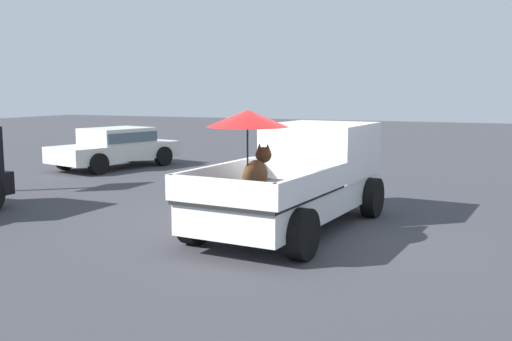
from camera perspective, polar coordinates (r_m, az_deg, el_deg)
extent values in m
plane|color=#38383D|center=(10.96, 3.53, -5.70)|extent=(80.00, 80.00, 0.00)
cylinder|color=black|center=(12.84, 2.89, -1.88)|extent=(0.82, 0.35, 0.80)
cylinder|color=black|center=(12.14, 11.26, -2.59)|extent=(0.82, 0.35, 0.80)
cylinder|color=black|center=(9.86, -5.99, -4.88)|extent=(0.82, 0.35, 0.80)
cylinder|color=black|center=(8.92, 4.51, -6.21)|extent=(0.82, 0.35, 0.80)
cube|color=white|center=(10.84, 3.56, -2.77)|extent=(5.14, 2.24, 0.50)
cube|color=white|center=(12.00, 6.41, 2.03)|extent=(2.26, 2.04, 1.08)
cube|color=#4C606B|center=(12.91, 8.10, 3.29)|extent=(0.21, 1.72, 0.64)
cube|color=black|center=(9.78, 0.72, -2.25)|extent=(2.95, 2.08, 0.06)
cube|color=white|center=(10.20, -3.85, -0.54)|extent=(2.80, 0.35, 0.40)
cube|color=white|center=(9.35, 5.72, -1.32)|extent=(2.80, 0.35, 0.40)
cube|color=white|center=(8.59, -3.48, -2.12)|extent=(0.26, 1.84, 0.40)
ellipsoid|color=#472D19|center=(9.83, -0.08, -0.49)|extent=(0.71, 0.38, 0.52)
sphere|color=#472D19|center=(10.05, 0.74, 1.54)|extent=(0.30, 0.30, 0.28)
cone|color=#472D19|center=(10.08, 0.34, 2.35)|extent=(0.10, 0.10, 0.12)
cone|color=#472D19|center=(10.00, 1.15, 2.31)|extent=(0.10, 0.10, 0.12)
cylinder|color=black|center=(9.60, -0.83, 1.15)|extent=(0.03, 0.03, 1.13)
cone|color=red|center=(9.55, -0.84, 5.12)|extent=(1.47, 1.47, 0.28)
cylinder|color=black|center=(18.54, -15.13, 0.63)|extent=(0.69, 0.38, 0.66)
cylinder|color=black|center=(19.97, -18.17, 1.00)|extent=(0.69, 0.38, 0.66)
cylinder|color=black|center=(20.27, -9.02, 1.39)|extent=(0.69, 0.38, 0.66)
cylinder|color=black|center=(21.58, -12.22, 1.69)|extent=(0.69, 0.38, 0.66)
cube|color=silver|center=(20.03, -13.58, 1.83)|extent=(4.61, 2.79, 0.52)
cube|color=silver|center=(20.05, -13.40, 3.27)|extent=(2.44, 2.08, 0.56)
cube|color=#4C606B|center=(20.05, -13.40, 3.27)|extent=(2.40, 2.14, 0.32)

